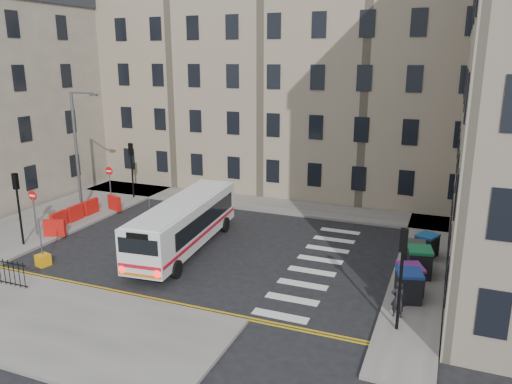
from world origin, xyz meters
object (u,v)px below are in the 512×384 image
Objects in this scene: wheelie_bin_a at (409,286)px; wheelie_bin_b at (410,279)px; bollard_yellow at (151,237)px; bollard_chevron at (43,260)px; bus at (185,222)px; wheelie_bin_e at (427,245)px; pedestrian at (398,299)px; wheelie_bin_c at (419,262)px; streetlamp at (76,152)px; wheelie_bin_d at (414,254)px.

wheelie_bin_a is 0.67m from wheelie_bin_b.
bollard_yellow and bollard_chevron have the same top height.
bus reaches higher than bollard_yellow.
wheelie_bin_e is at bearing 70.32° from wheelie_bin_a.
wheelie_bin_e is 7.18m from pedestrian.
bollard_chevron is (-17.72, -2.77, -0.52)m from wheelie_bin_a.
wheelie_bin_c reaches higher than bollard_yellow.
streetlamp reaches higher than bollard_chevron.
wheelie_bin_e is at bearing -98.29° from pedestrian.
streetlamp reaches higher than wheelie_bin_d.
bus is at bearing 173.01° from wheelie_bin_c.
streetlamp is at bearing 152.00° from wheelie_bin_a.
pedestrian reaches higher than bollard_yellow.
streetlamp is 21.98m from wheelie_bin_d.
streetlamp is at bearing 157.67° from bus.
wheelie_bin_e is (12.49, 3.58, -0.82)m from bus.
bus is 12.17m from wheelie_bin_d.
wheelie_bin_a is (21.75, -4.86, -3.51)m from streetlamp.
bus is at bearing 155.64° from wheelie_bin_a.
wheelie_bin_b is 3.18m from wheelie_bin_d.
wheelie_bin_c reaches higher than wheelie_bin_d.
wheelie_bin_d is at bearing 95.15° from wheelie_bin_c.
bus reaches higher than pedestrian.
pedestrian is (21.49, -6.53, -3.41)m from streetlamp.
pedestrian is at bearing -22.15° from bus.
wheelie_bin_c reaches higher than bollard_chevron.
pedestrian reaches higher than wheelie_bin_a.
wheelie_bin_b is at bearing 76.31° from wheelie_bin_a.
streetlamp is at bearing 159.82° from bollard_yellow.
wheelie_bin_b is 2.35m from pedestrian.
streetlamp is 22.46m from wheelie_bin_e.
streetlamp is at bearing 163.57° from wheelie_bin_c.
streetlamp is 13.57× the size of bollard_chevron.
wheelie_bin_a reaches higher than bollard_chevron.
wheelie_bin_d is at bearing -2.68° from streetlamp.
streetlamp is at bearing 117.85° from bollard_chevron.
bus reaches higher than bollard_chevron.
wheelie_bin_a is 2.77m from wheelie_bin_c.
streetlamp reaches higher than wheelie_bin_c.
wheelie_bin_b reaches higher than wheelie_bin_e.
bollard_yellow is at bearing 56.90° from bollard_chevron.
wheelie_bin_c is 2.42× the size of bollard_chevron.
wheelie_bin_b is at bearing -11.18° from bus.
pedestrian reaches higher than wheelie_bin_e.
bollard_yellow is at bearing 167.91° from bus.
streetlamp is 9.53m from bollard_chevron.
wheelie_bin_a is at bearing -93.78° from wheelie_bin_d.
wheelie_bin_d is 0.93× the size of wheelie_bin_e.
wheelie_bin_b is at bearing -98.77° from pedestrian.
bus is 17.08× the size of bollard_chevron.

